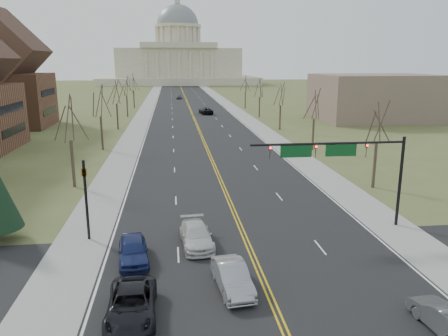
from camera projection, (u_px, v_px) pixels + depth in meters
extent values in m
cube|color=black|center=(189.00, 107.00, 126.70)|extent=(20.00, 380.00, 0.01)
cube|color=black|center=(262.00, 279.00, 26.41)|extent=(120.00, 14.00, 0.01)
cube|color=gray|center=(147.00, 107.00, 125.30)|extent=(4.00, 380.00, 0.03)
cube|color=gray|center=(230.00, 106.00, 128.10)|extent=(4.00, 380.00, 0.03)
cube|color=gold|center=(189.00, 107.00, 126.70)|extent=(0.42, 380.00, 0.01)
cube|color=silver|center=(155.00, 107.00, 125.56)|extent=(0.15, 380.00, 0.01)
cube|color=silver|center=(223.00, 106.00, 127.84)|extent=(0.15, 380.00, 0.01)
cube|color=beige|center=(179.00, 80.00, 261.23)|extent=(90.00, 60.00, 4.00)
cube|color=beige|center=(179.00, 63.00, 258.85)|extent=(70.00, 40.00, 16.00)
cube|color=beige|center=(179.00, 45.00, 236.83)|extent=(42.00, 3.00, 3.00)
cylinder|color=beige|center=(178.00, 38.00, 255.53)|extent=(24.00, 24.00, 12.00)
cylinder|color=beige|center=(178.00, 26.00, 253.91)|extent=(27.00, 27.00, 1.60)
ellipsoid|color=slate|center=(178.00, 25.00, 253.72)|extent=(24.00, 24.00, 22.80)
cylinder|color=beige|center=(177.00, 1.00, 250.65)|extent=(3.20, 3.20, 3.00)
cylinder|color=black|center=(400.00, 182.00, 34.25)|extent=(0.24, 0.24, 7.20)
cylinder|color=black|center=(329.00, 143.00, 32.79)|extent=(12.00, 0.18, 0.18)
imported|color=black|center=(366.00, 150.00, 33.27)|extent=(0.35, 0.40, 1.10)
sphere|color=#FF0C0C|center=(367.00, 146.00, 33.04)|extent=(0.18, 0.18, 0.18)
imported|color=black|center=(315.00, 151.00, 32.80)|extent=(0.35, 0.40, 1.10)
sphere|color=#FF0C0C|center=(316.00, 147.00, 32.57)|extent=(0.18, 0.18, 0.18)
imported|color=black|center=(270.00, 152.00, 32.39)|extent=(0.35, 0.40, 1.10)
sphere|color=#FF0C0C|center=(270.00, 148.00, 32.16)|extent=(0.18, 0.18, 0.18)
cube|color=#0C4C1E|center=(341.00, 150.00, 33.03)|extent=(2.40, 0.12, 0.90)
cube|color=#0C4C1E|center=(296.00, 151.00, 32.62)|extent=(2.40, 0.12, 0.90)
cylinder|color=black|center=(86.00, 201.00, 31.59)|extent=(0.20, 0.20, 6.00)
imported|color=black|center=(84.00, 171.00, 31.07)|extent=(0.32, 0.36, 0.99)
cylinder|color=#382A21|center=(374.00, 166.00, 45.02)|extent=(0.32, 0.32, 4.68)
cylinder|color=#382A21|center=(73.00, 164.00, 45.23)|extent=(0.32, 0.32, 4.95)
cylinder|color=#382A21|center=(313.00, 134.00, 64.31)|extent=(0.32, 0.32, 4.68)
cylinder|color=#382A21|center=(102.00, 133.00, 64.52)|extent=(0.32, 0.32, 4.95)
cylinder|color=#382A21|center=(280.00, 118.00, 83.59)|extent=(0.32, 0.32, 4.68)
cylinder|color=#382A21|center=(117.00, 117.00, 83.80)|extent=(0.32, 0.32, 4.95)
cylinder|color=#382A21|center=(259.00, 107.00, 102.88)|extent=(0.32, 0.32, 4.68)
cylinder|color=#382A21|center=(127.00, 106.00, 103.09)|extent=(0.32, 0.32, 4.95)
cylinder|color=#382A21|center=(245.00, 100.00, 122.17)|extent=(0.32, 0.32, 4.68)
cylinder|color=#382A21|center=(134.00, 99.00, 122.38)|extent=(0.32, 0.32, 4.95)
cube|color=black|center=(14.00, 130.00, 64.85)|extent=(0.10, 9.80, 1.20)
cube|color=black|center=(12.00, 108.00, 64.06)|extent=(0.10, 9.80, 1.20)
cube|color=brown|center=(4.00, 101.00, 86.31)|extent=(17.00, 14.00, 10.50)
cube|color=black|center=(50.00, 111.00, 87.80)|extent=(0.10, 9.80, 1.20)
cube|color=black|center=(48.00, 92.00, 86.93)|extent=(0.10, 9.80, 1.20)
cube|color=#715E50|center=(374.00, 97.00, 97.39)|extent=(25.00, 20.00, 10.00)
imported|color=#43464A|center=(446.00, 319.00, 21.07)|extent=(1.86, 4.41, 1.41)
imported|color=gray|center=(232.00, 277.00, 24.98)|extent=(2.15, 4.84, 1.55)
imported|color=black|center=(131.00, 304.00, 22.21)|extent=(2.54, 5.40, 1.49)
imported|color=silver|center=(196.00, 236.00, 31.01)|extent=(2.47, 5.29, 1.49)
imported|color=navy|center=(133.00, 250.00, 28.47)|extent=(2.39, 4.86, 1.59)
imported|color=black|center=(206.00, 111.00, 109.12)|extent=(3.50, 6.28, 1.66)
imported|color=#52555A|center=(179.00, 97.00, 152.63)|extent=(2.13, 4.31, 1.41)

